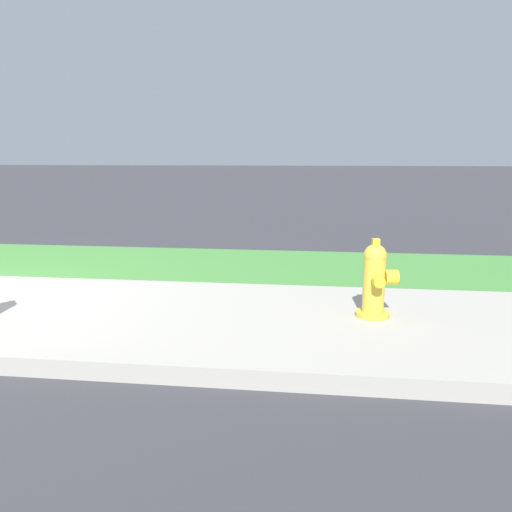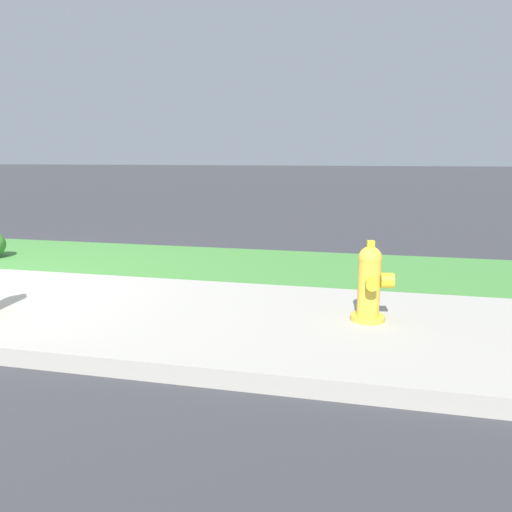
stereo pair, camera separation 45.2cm
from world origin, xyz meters
name	(u,v)px [view 2 (the right image)]	position (x,y,z in m)	size (l,w,h in m)	color
grass_verge	(57,254)	(0.00, 2.02, 0.00)	(18.00, 1.88, 0.01)	#47893D
fire_hydrant_far_end	(370,284)	(4.06, 0.17, 0.31)	(0.33, 0.36, 0.65)	gold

